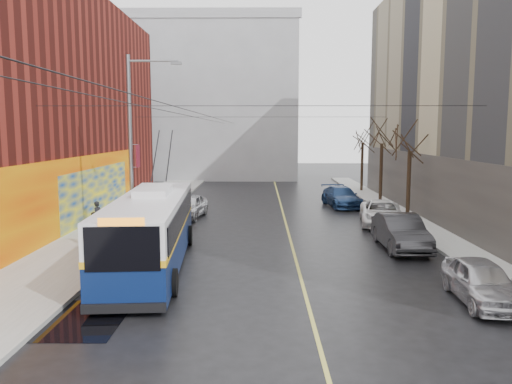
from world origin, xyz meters
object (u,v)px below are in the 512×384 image
tree_mid (382,133)px  parked_car_b (401,232)px  tree_far (363,134)px  parked_car_a (482,281)px  pedestrian_a (98,216)px  streetlight_pole (134,142)px  parked_car_d (341,197)px  parked_car_c (382,213)px  pedestrian_b (96,229)px  tree_near (410,138)px  pedestrian_c (127,217)px  trolleybus (151,229)px  following_car (189,206)px

tree_mid → parked_car_b: tree_mid is taller
tree_far → parked_car_a: size_ratio=1.64×
tree_mid → pedestrian_a: (-17.57, -11.32, -4.31)m
streetlight_pole → parked_car_d: (11.94, 11.27, -4.13)m
parked_car_a → parked_car_c: (0.00, 13.08, 0.02)m
parked_car_c → pedestrian_b: bearing=-147.8°
pedestrian_a → tree_near: bearing=-53.7°
pedestrian_c → parked_car_a: bearing=-151.0°
tree_near → parked_car_b: size_ratio=1.32×
parked_car_a → parked_car_d: (-1.20, 20.09, 0.03)m
streetlight_pole → tree_far: 25.09m
tree_near → tree_far: bearing=90.0°
tree_near → tree_mid: size_ratio=0.96×
streetlight_pole → pedestrian_c: streetlight_pole is taller
streetlight_pole → parked_car_a: bearing=-33.9°
tree_mid → tree_far: size_ratio=1.02×
trolleybus → parked_car_c: (11.34, 8.97, -0.81)m
tree_mid → parked_car_d: size_ratio=1.35×
pedestrian_c → pedestrian_b: bearing=142.0°
parked_car_a → following_car: bearing=129.3°
tree_mid → trolleybus: bearing=-127.0°
parked_car_c → pedestrian_b: pedestrian_b is taller
tree_near → parked_car_d: 7.49m
tree_far → pedestrian_a: (-17.57, -18.32, -4.20)m
tree_mid → parked_car_c: tree_mid is taller
tree_near → parked_car_b: (-2.56, -7.64, -4.18)m
tree_near → tree_far: tree_far is taller
streetlight_pole → tree_near: streetlight_pole is taller
tree_mid → tree_near: bearing=-90.0°
pedestrian_a → pedestrian_c: size_ratio=0.94×
tree_far → parked_car_b: size_ratio=1.36×
parked_car_a → parked_car_c: parked_car_c is taller
parked_car_c → tree_near: bearing=50.3°
streetlight_pole → tree_mid: (15.14, 13.00, 0.41)m
tree_near → parked_car_d: (-3.20, 5.27, -4.26)m
parked_car_c → pedestrian_a: (-15.57, -2.58, 0.23)m
tree_mid → pedestrian_c: bearing=-143.1°
pedestrian_c → following_car: bearing=-48.6°
tree_near → streetlight_pole: bearing=-158.4°
parked_car_a → parked_car_b: (-0.56, 7.18, 0.11)m
trolleybus → parked_car_c: trolleybus is taller
tree_near → pedestrian_b: size_ratio=4.02×
parked_car_a → following_car: size_ratio=0.93×
following_car → parked_car_c: bearing=-3.4°
parked_car_b → pedestrian_a: bearing=167.3°
parked_car_d → following_car: following_car is taller
tree_far → pedestrian_c: bearing=-130.0°
parked_car_a → parked_car_b: size_ratio=0.83×
tree_far → tree_near: bearing=-90.0°
tree_far → pedestrian_a: 25.73m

